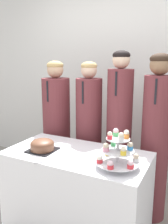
% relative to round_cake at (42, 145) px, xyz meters
% --- Properties ---
extents(wall_back, '(9.00, 0.06, 2.70)m').
position_rel_round_cake_xyz_m(wall_back, '(0.29, 1.40, 0.54)').
color(wall_back, silver).
rests_on(wall_back, ground_plane).
extents(table, '(1.21, 0.64, 0.76)m').
position_rel_round_cake_xyz_m(table, '(0.29, 0.09, -0.43)').
color(table, white).
rests_on(table, ground_plane).
extents(round_cake, '(0.23, 0.23, 0.10)m').
position_rel_round_cake_xyz_m(round_cake, '(0.00, 0.00, 0.00)').
color(round_cake, black).
rests_on(round_cake, table).
extents(cake_knife, '(0.20, 0.22, 0.01)m').
position_rel_round_cake_xyz_m(cake_knife, '(0.16, -0.18, -0.05)').
color(cake_knife, silver).
rests_on(cake_knife, table).
extents(cupcake_stand, '(0.32, 0.32, 0.29)m').
position_rel_round_cake_xyz_m(cupcake_stand, '(0.69, -0.02, 0.08)').
color(cupcake_stand, silver).
rests_on(cupcake_stand, table).
extents(student_0, '(0.31, 0.31, 1.52)m').
position_rel_round_cake_xyz_m(student_0, '(-0.26, 0.62, -0.09)').
color(student_0, brown).
rests_on(student_0, ground_plane).
extents(student_1, '(0.27, 0.28, 1.52)m').
position_rel_round_cake_xyz_m(student_1, '(0.15, 0.62, -0.09)').
color(student_1, brown).
rests_on(student_1, ground_plane).
extents(student_2, '(0.25, 0.26, 1.62)m').
position_rel_round_cake_xyz_m(student_2, '(0.48, 0.62, -0.03)').
color(student_2, brown).
rests_on(student_2, ground_plane).
extents(student_3, '(0.26, 0.27, 1.59)m').
position_rel_round_cake_xyz_m(student_3, '(0.84, 0.62, -0.03)').
color(student_3, brown).
rests_on(student_3, ground_plane).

